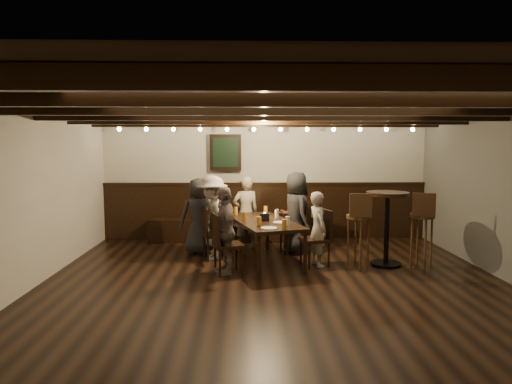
{
  "coord_description": "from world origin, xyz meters",
  "views": [
    {
      "loc": [
        -0.42,
        -5.71,
        1.91
      ],
      "look_at": [
        -0.25,
        1.3,
        1.18
      ],
      "focal_mm": 32.0,
      "sensor_mm": 36.0,
      "label": 1
    }
  ],
  "objects_px": {
    "chair_left_near": "(214,243)",
    "person_left_near": "(212,217)",
    "person_bench_right": "(294,214)",
    "high_top_table": "(387,217)",
    "chair_right_far": "(316,249)",
    "person_left_far": "(225,230)",
    "person_bench_centre": "(246,213)",
    "bar_stool_right": "(422,240)",
    "chair_left_far": "(227,255)",
    "dining_table": "(264,224)",
    "bar_stool_left": "(358,241)",
    "person_right_near": "(296,213)",
    "person_bench_left": "(199,216)",
    "person_right_far": "(318,229)",
    "chair_right_near": "(294,237)"
  },
  "relations": [
    {
      "from": "bar_stool_left",
      "to": "dining_table",
      "type": "bearing_deg",
      "value": 168.26
    },
    {
      "from": "person_right_near",
      "to": "chair_left_near",
      "type": "bearing_deg",
      "value": 90.0
    },
    {
      "from": "chair_left_near",
      "to": "person_left_near",
      "type": "height_order",
      "value": "person_left_near"
    },
    {
      "from": "chair_left_near",
      "to": "person_bench_centre",
      "type": "height_order",
      "value": "person_bench_centre"
    },
    {
      "from": "chair_left_far",
      "to": "dining_table",
      "type": "bearing_deg",
      "value": 122.04
    },
    {
      "from": "chair_left_far",
      "to": "person_right_near",
      "type": "distance_m",
      "value": 1.78
    },
    {
      "from": "chair_left_near",
      "to": "bar_stool_right",
      "type": "relative_size",
      "value": 0.73
    },
    {
      "from": "person_bench_centre",
      "to": "bar_stool_left",
      "type": "xyz_separation_m",
      "value": [
        1.72,
        -1.46,
        -0.23
      ]
    },
    {
      "from": "chair_left_far",
      "to": "bar_stool_right",
      "type": "height_order",
      "value": "bar_stool_right"
    },
    {
      "from": "person_bench_centre",
      "to": "person_left_near",
      "type": "relative_size",
      "value": 0.95
    },
    {
      "from": "chair_right_far",
      "to": "person_left_far",
      "type": "bearing_deg",
      "value": 90.0
    },
    {
      "from": "person_bench_right",
      "to": "person_bench_left",
      "type": "bearing_deg",
      "value": 0.0
    },
    {
      "from": "chair_left_far",
      "to": "person_bench_centre",
      "type": "height_order",
      "value": "person_bench_centre"
    },
    {
      "from": "chair_left_far",
      "to": "bar_stool_left",
      "type": "relative_size",
      "value": 0.76
    },
    {
      "from": "chair_right_near",
      "to": "dining_table",
      "type": "bearing_deg",
      "value": 122.03
    },
    {
      "from": "bar_stool_right",
      "to": "person_left_near",
      "type": "bearing_deg",
      "value": -174.77
    },
    {
      "from": "chair_right_far",
      "to": "bar_stool_left",
      "type": "xyz_separation_m",
      "value": [
        0.62,
        -0.21,
        0.17
      ]
    },
    {
      "from": "person_bench_left",
      "to": "person_right_near",
      "type": "distance_m",
      "value": 1.71
    },
    {
      "from": "chair_right_far",
      "to": "high_top_table",
      "type": "bearing_deg",
      "value": -106.25
    },
    {
      "from": "chair_left_near",
      "to": "chair_left_far",
      "type": "xyz_separation_m",
      "value": [
        0.24,
        -0.87,
        0.01
      ]
    },
    {
      "from": "person_bench_left",
      "to": "high_top_table",
      "type": "relative_size",
      "value": 1.14
    },
    {
      "from": "dining_table",
      "to": "person_bench_right",
      "type": "relative_size",
      "value": 1.63
    },
    {
      "from": "high_top_table",
      "to": "bar_stool_left",
      "type": "bearing_deg",
      "value": -157.57
    },
    {
      "from": "person_left_near",
      "to": "chair_left_near",
      "type": "bearing_deg",
      "value": 90.0
    },
    {
      "from": "person_left_far",
      "to": "high_top_table",
      "type": "height_order",
      "value": "person_left_far"
    },
    {
      "from": "bar_stool_right",
      "to": "chair_right_far",
      "type": "bearing_deg",
      "value": -169.69
    },
    {
      "from": "person_bench_left",
      "to": "person_right_far",
      "type": "relative_size",
      "value": 1.13
    },
    {
      "from": "chair_left_far",
      "to": "person_right_near",
      "type": "xyz_separation_m",
      "value": [
        1.17,
        1.27,
        0.44
      ]
    },
    {
      "from": "person_left_near",
      "to": "person_right_far",
      "type": "xyz_separation_m",
      "value": [
        1.69,
        -0.46,
        -0.12
      ]
    },
    {
      "from": "bar_stool_right",
      "to": "chair_right_near",
      "type": "bearing_deg",
      "value": 167.12
    },
    {
      "from": "bar_stool_right",
      "to": "dining_table",
      "type": "bearing_deg",
      "value": -173.26
    },
    {
      "from": "chair_left_far",
      "to": "bar_stool_left",
      "type": "distance_m",
      "value": 2.01
    },
    {
      "from": "chair_left_near",
      "to": "person_bench_right",
      "type": "xyz_separation_m",
      "value": [
        1.43,
        0.87,
        0.35
      ]
    },
    {
      "from": "person_left_near",
      "to": "bar_stool_right",
      "type": "bearing_deg",
      "value": 63.28
    },
    {
      "from": "person_left_far",
      "to": "person_left_near",
      "type": "bearing_deg",
      "value": -180.0
    },
    {
      "from": "chair_left_near",
      "to": "chair_left_far",
      "type": "relative_size",
      "value": 0.97
    },
    {
      "from": "chair_left_far",
      "to": "person_bench_left",
      "type": "relative_size",
      "value": 0.67
    },
    {
      "from": "chair_right_far",
      "to": "high_top_table",
      "type": "distance_m",
      "value": 1.22
    },
    {
      "from": "high_top_table",
      "to": "chair_right_far",
      "type": "bearing_deg",
      "value": 179.57
    },
    {
      "from": "person_bench_right",
      "to": "bar_stool_left",
      "type": "distance_m",
      "value": 1.77
    },
    {
      "from": "person_right_far",
      "to": "person_right_near",
      "type": "bearing_deg",
      "value": 0.0
    },
    {
      "from": "person_bench_right",
      "to": "person_left_far",
      "type": "relative_size",
      "value": 0.94
    },
    {
      "from": "person_bench_left",
      "to": "bar_stool_left",
      "type": "relative_size",
      "value": 1.12
    },
    {
      "from": "chair_right_far",
      "to": "person_bench_right",
      "type": "xyz_separation_m",
      "value": [
        -0.19,
        1.35,
        0.34
      ]
    },
    {
      "from": "dining_table",
      "to": "person_left_far",
      "type": "distance_m",
      "value": 0.87
    },
    {
      "from": "chair_left_near",
      "to": "person_bench_centre",
      "type": "distance_m",
      "value": 1.02
    },
    {
      "from": "person_bench_right",
      "to": "high_top_table",
      "type": "xyz_separation_m",
      "value": [
        1.31,
        -1.36,
        0.16
      ]
    },
    {
      "from": "person_right_far",
      "to": "chair_left_near",
      "type": "bearing_deg",
      "value": 58.49
    },
    {
      "from": "person_left_near",
      "to": "person_right_far",
      "type": "height_order",
      "value": "person_left_near"
    },
    {
      "from": "person_left_near",
      "to": "bar_stool_left",
      "type": "bearing_deg",
      "value": 57.52
    }
  ]
}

